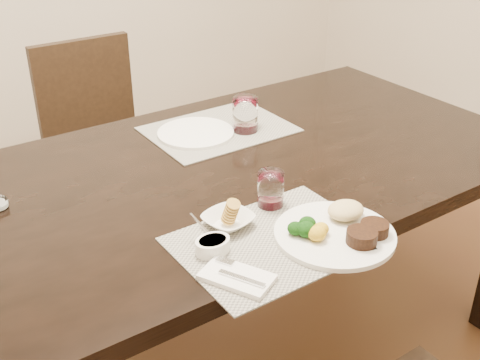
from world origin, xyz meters
TOP-DOWN VIEW (x-y plane):
  - ground_plane at (0.00, 0.00)m, footprint 4.50×4.50m
  - dining_table at (0.00, 0.00)m, footprint 2.00×1.00m
  - chair_far at (0.00, 0.93)m, footprint 0.42×0.42m
  - placemat_near at (-0.09, -0.40)m, footprint 0.46×0.34m
  - placemat_far at (0.16, 0.23)m, footprint 0.46×0.34m
  - dinner_plate at (0.06, -0.47)m, footprint 0.29×0.29m
  - napkin_fork at (-0.24, -0.47)m, footprint 0.15×0.18m
  - steak_knife at (0.08, -0.49)m, footprint 0.07×0.26m
  - cracker_bowl at (-0.14, -0.28)m, footprint 0.14×0.14m
  - sauce_ramekin at (-0.23, -0.35)m, footprint 0.08×0.13m
  - wine_glass_near at (0.01, -0.26)m, footprint 0.07×0.07m
  - far_plate at (0.07, 0.24)m, footprint 0.25×0.25m
  - wine_glass_far at (0.23, 0.17)m, footprint 0.08×0.08m

SIDE VIEW (x-z plane):
  - ground_plane at x=0.00m, z-range 0.00..0.00m
  - chair_far at x=0.00m, z-range 0.05..0.95m
  - dining_table at x=0.00m, z-range 0.29..1.04m
  - placemat_near at x=-0.09m, z-range 0.75..0.75m
  - placemat_far at x=0.16m, z-range 0.75..0.75m
  - far_plate at x=0.07m, z-range 0.75..0.76m
  - steak_knife at x=0.08m, z-range 0.75..0.77m
  - napkin_fork at x=-0.24m, z-range 0.75..0.77m
  - cracker_bowl at x=-0.14m, z-range 0.74..0.80m
  - dinner_plate at x=0.06m, z-range 0.74..0.80m
  - sauce_ramekin at x=-0.23m, z-range 0.74..0.81m
  - wine_glass_near at x=0.01m, z-range 0.75..0.84m
  - wine_glass_far at x=0.23m, z-range 0.75..0.86m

